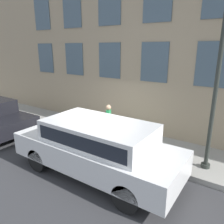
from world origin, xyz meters
TOP-DOWN VIEW (x-y plane):
  - ground_plane at (0.00, 0.00)m, footprint 80.00×80.00m
  - sidewalk at (1.15, 0.00)m, footprint 2.29×60.00m
  - building_facade at (2.44, -0.00)m, footprint 0.33×40.00m
  - fire_hydrant at (0.58, -0.40)m, footprint 0.33×0.45m
  - person at (1.04, 0.25)m, footprint 0.32×0.21m
  - parked_truck_white_near at (-1.18, -0.89)m, footprint 1.96×5.09m
  - street_lamp at (0.73, -3.57)m, footprint 0.36×0.36m

SIDE VIEW (x-z plane):
  - ground_plane at x=0.00m, z-range 0.00..0.00m
  - sidewalk at x=1.15m, z-range 0.00..0.17m
  - fire_hydrant at x=0.58m, z-range 0.18..0.93m
  - parked_truck_white_near at x=-1.18m, z-range 0.13..1.79m
  - person at x=1.04m, z-range 0.30..1.64m
  - street_lamp at x=0.73m, z-range 0.82..6.12m
  - building_facade at x=2.44m, z-range 0.00..7.68m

